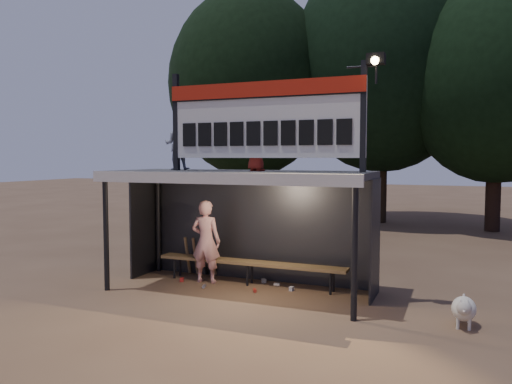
{
  "coord_description": "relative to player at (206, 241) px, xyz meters",
  "views": [
    {
      "loc": [
        3.89,
        -8.64,
        2.58
      ],
      "look_at": [
        0.2,
        0.4,
        1.9
      ],
      "focal_mm": 35.0,
      "sensor_mm": 36.0,
      "label": 1
    }
  ],
  "objects": [
    {
      "name": "ground",
      "position": [
        0.91,
        -0.39,
        -0.85
      ],
      "size": [
        80.0,
        80.0,
        0.0
      ],
      "primitive_type": "plane",
      "color": "brown",
      "rests_on": "ground"
    },
    {
      "name": "player",
      "position": [
        0.0,
        0.0,
        0.0
      ],
      "size": [
        0.65,
        0.46,
        1.71
      ],
      "primitive_type": "imported",
      "rotation": [
        0.0,
        0.0,
        3.22
      ],
      "color": "white",
      "rests_on": "ground"
    },
    {
      "name": "child_a",
      "position": [
        -0.54,
        -0.2,
        1.99
      ],
      "size": [
        0.61,
        0.54,
        1.05
      ],
      "primitive_type": "imported",
      "rotation": [
        0.0,
        0.0,
        3.48
      ],
      "color": "gray",
      "rests_on": "dugout_shelter"
    },
    {
      "name": "child_b",
      "position": [
        1.23,
        -0.26,
        1.92
      ],
      "size": [
        0.52,
        0.45,
        0.91
      ],
      "primitive_type": "imported",
      "rotation": [
        0.0,
        0.0,
        2.69
      ],
      "color": "maroon",
      "rests_on": "dugout_shelter"
    },
    {
      "name": "dugout_shelter",
      "position": [
        0.91,
        -0.14,
        0.99
      ],
      "size": [
        5.1,
        2.08,
        2.32
      ],
      "color": "#38383A",
      "rests_on": "ground"
    },
    {
      "name": "scoreboard_assembly",
      "position": [
        1.47,
        -0.4,
        2.47
      ],
      "size": [
        4.1,
        0.27,
        1.99
      ],
      "color": "black",
      "rests_on": "dugout_shelter"
    },
    {
      "name": "bench",
      "position": [
        0.91,
        0.16,
        -0.42
      ],
      "size": [
        4.0,
        0.35,
        0.48
      ],
      "color": "olive",
      "rests_on": "ground"
    },
    {
      "name": "tree_left",
      "position": [
        -3.09,
        9.61,
        4.66
      ],
      "size": [
        6.46,
        6.46,
        9.27
      ],
      "color": "black",
      "rests_on": "ground"
    },
    {
      "name": "tree_mid",
      "position": [
        1.91,
        11.11,
        5.31
      ],
      "size": [
        7.22,
        7.22,
        10.36
      ],
      "color": "#302215",
      "rests_on": "ground"
    },
    {
      "name": "tree_right",
      "position": [
        5.91,
        10.11,
        4.34
      ],
      "size": [
        6.08,
        6.08,
        8.72
      ],
      "color": "black",
      "rests_on": "ground"
    },
    {
      "name": "dog",
      "position": [
        4.92,
        -0.94,
        -0.57
      ],
      "size": [
        0.36,
        0.81,
        0.49
      ],
      "color": "#EDE4CE",
      "rests_on": "ground"
    },
    {
      "name": "bats",
      "position": [
        -0.39,
        0.43,
        -0.42
      ],
      "size": [
        0.68,
        0.35,
        0.84
      ],
      "color": "#977446",
      "rests_on": "ground"
    },
    {
      "name": "litter",
      "position": [
        0.89,
        -0.04,
        -0.82
      ],
      "size": [
        2.43,
        0.96,
        0.08
      ],
      "color": "red",
      "rests_on": "ground"
    }
  ]
}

